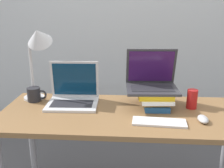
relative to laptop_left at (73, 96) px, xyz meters
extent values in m
cube|color=silver|center=(0.36, 0.93, 0.58)|extent=(8.00, 0.05, 2.70)
cube|color=brown|center=(0.36, -0.13, -0.07)|extent=(1.56, 0.62, 0.03)
cylinder|color=gray|center=(-0.36, 0.12, -0.43)|extent=(0.05, 0.05, 0.68)
cube|color=silver|center=(0.00, -0.04, -0.05)|extent=(0.34, 0.27, 0.02)
cube|color=#232328|center=(0.00, -0.05, -0.04)|extent=(0.27, 0.14, 0.00)
cube|color=silver|center=(0.00, 0.08, 0.09)|extent=(0.33, 0.04, 0.26)
cube|color=#0A2D4C|center=(0.00, 0.07, 0.09)|extent=(0.29, 0.03, 0.23)
cube|color=#235693|center=(0.54, -0.02, -0.04)|extent=(0.16, 0.25, 0.04)
cube|color=olive|center=(0.53, 0.00, -0.01)|extent=(0.20, 0.27, 0.02)
cube|color=white|center=(0.54, -0.02, 0.01)|extent=(0.21, 0.29, 0.02)
cube|color=gold|center=(0.53, -0.02, 0.04)|extent=(0.23, 0.27, 0.03)
cube|color=#333338|center=(0.51, -0.02, 0.06)|extent=(0.34, 0.26, 0.02)
cube|color=#232328|center=(0.52, -0.04, 0.07)|extent=(0.27, 0.14, 0.00)
cube|color=#333338|center=(0.51, 0.07, 0.19)|extent=(0.33, 0.08, 0.24)
cube|color=#381451|center=(0.51, 0.07, 0.19)|extent=(0.29, 0.07, 0.21)
cube|color=silver|center=(0.54, -0.27, -0.05)|extent=(0.30, 0.13, 0.01)
cube|color=silver|center=(0.54, -0.27, -0.04)|extent=(0.28, 0.10, 0.00)
ellipsoid|color=#B2B2B7|center=(0.79, -0.23, -0.04)|extent=(0.06, 0.10, 0.03)
cylinder|color=#232328|center=(-0.28, 0.02, -0.01)|extent=(0.09, 0.09, 0.09)
torus|color=#232328|center=(-0.22, 0.02, -0.01)|extent=(0.07, 0.01, 0.07)
cylinder|color=red|center=(0.77, -0.03, 0.01)|extent=(0.07, 0.07, 0.12)
cylinder|color=silver|center=(-0.29, 0.07, -0.05)|extent=(0.14, 0.14, 0.01)
cylinder|color=silver|center=(-0.29, 0.07, 0.15)|extent=(0.02, 0.02, 0.37)
cone|color=silver|center=(-0.21, 0.03, 0.39)|extent=(0.16, 0.19, 0.17)
camera|label=1|loc=(0.37, -1.61, 0.59)|focal=42.00mm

